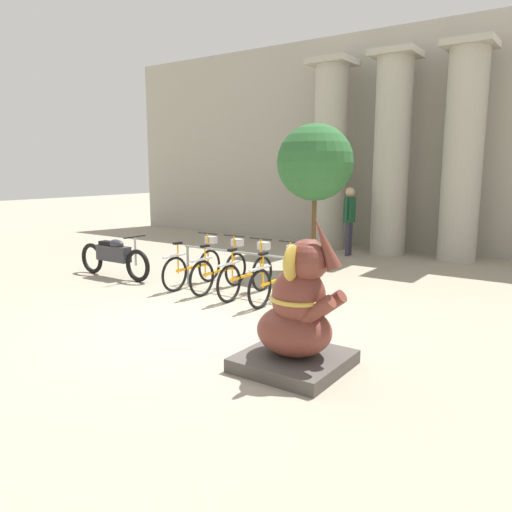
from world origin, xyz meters
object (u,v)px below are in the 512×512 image
(potted_tree, at_px, (315,166))
(person_pedestrian, at_px, (349,215))
(elephant_statue, at_px, (298,318))
(bicycle_1, at_px, (221,270))
(motorcycle, at_px, (114,256))
(bicycle_2, at_px, (247,274))
(bicycle_3, at_px, (278,279))
(bicycle_0, at_px, (194,266))

(potted_tree, bearing_deg, person_pedestrian, 95.44)
(elephant_statue, bearing_deg, bicycle_1, 141.94)
(bicycle_1, relative_size, motorcycle, 0.78)
(person_pedestrian, xyz_separation_m, potted_tree, (0.22, -2.32, 1.24))
(person_pedestrian, bearing_deg, potted_tree, -84.56)
(bicycle_2, height_order, person_pedestrian, person_pedestrian)
(person_pedestrian, bearing_deg, motorcycle, -118.75)
(bicycle_3, height_order, elephant_statue, elephant_statue)
(bicycle_0, relative_size, bicycle_3, 1.00)
(bicycle_0, bearing_deg, bicycle_3, -1.30)
(bicycle_2, height_order, elephant_statue, elephant_statue)
(bicycle_0, xyz_separation_m, bicycle_1, (0.65, 0.02, 0.00))
(bicycle_3, bearing_deg, potted_tree, 105.52)
(bicycle_1, distance_m, elephant_statue, 3.86)
(motorcycle, relative_size, potted_tree, 0.66)
(bicycle_0, relative_size, elephant_statue, 0.93)
(bicycle_1, height_order, elephant_statue, elephant_statue)
(bicycle_3, bearing_deg, bicycle_1, 177.29)
(bicycle_1, xyz_separation_m, motorcycle, (-2.54, -0.39, 0.05))
(motorcycle, xyz_separation_m, potted_tree, (3.10, 2.93, 1.86))
(bicycle_2, distance_m, potted_tree, 3.22)
(bicycle_0, height_order, bicycle_2, same)
(bicycle_2, distance_m, person_pedestrian, 4.97)
(bicycle_3, relative_size, person_pedestrian, 0.93)
(bicycle_2, height_order, potted_tree, potted_tree)
(bicycle_1, height_order, motorcycle, bicycle_1)
(bicycle_3, distance_m, elephant_statue, 2.91)
(bicycle_0, distance_m, bicycle_3, 1.94)
(person_pedestrian, bearing_deg, bicycle_2, -86.52)
(bicycle_2, bearing_deg, elephant_statue, -44.32)
(motorcycle, relative_size, person_pedestrian, 1.19)
(elephant_statue, distance_m, person_pedestrian, 7.74)
(elephant_statue, distance_m, potted_tree, 5.76)
(motorcycle, height_order, person_pedestrian, person_pedestrian)
(bicycle_3, distance_m, person_pedestrian, 5.06)
(potted_tree, bearing_deg, bicycle_1, -102.62)
(elephant_statue, relative_size, motorcycle, 0.84)
(bicycle_1, xyz_separation_m, potted_tree, (0.57, 2.54, 1.91))
(bicycle_3, relative_size, elephant_statue, 0.93)
(bicycle_0, height_order, elephant_statue, elephant_statue)
(bicycle_0, height_order, person_pedestrian, person_pedestrian)
(bicycle_0, distance_m, person_pedestrian, 5.03)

